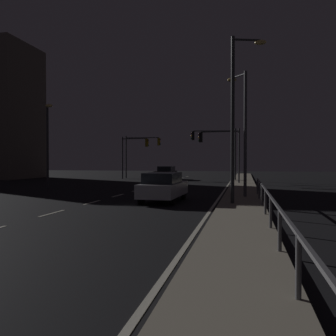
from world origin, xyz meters
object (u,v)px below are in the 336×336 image
at_px(street_lamp_far_end, 48,138).
at_px(traffic_light_overhead_east, 134,149).
at_px(car_oncoming, 166,173).
at_px(traffic_light_mid_left, 141,148).
at_px(car, 163,187).
at_px(street_lamp_median, 243,122).
at_px(street_lamp_corner, 237,105).
at_px(traffic_light_mid_right, 221,145).
at_px(traffic_light_near_left, 216,143).

bearing_deg(street_lamp_far_end, traffic_light_overhead_east, 82.71).
height_order(car_oncoming, traffic_light_mid_left, traffic_light_mid_left).
bearing_deg(car_oncoming, car, -78.05).
bearing_deg(street_lamp_median, traffic_light_overhead_east, 122.38).
distance_m(traffic_light_overhead_east, street_lamp_median, 24.38).
height_order(traffic_light_overhead_east, street_lamp_corner, street_lamp_corner).
bearing_deg(street_lamp_far_end, traffic_light_mid_right, 34.52).
distance_m(car_oncoming, traffic_light_mid_right, 9.92).
xyz_separation_m(car_oncoming, traffic_light_near_left, (5.96, -1.51, 3.32)).
bearing_deg(traffic_light_overhead_east, street_lamp_corner, -62.17).
height_order(traffic_light_near_left, street_lamp_far_end, street_lamp_far_end).
bearing_deg(traffic_light_overhead_east, traffic_light_near_left, -11.60).
distance_m(car, street_lamp_far_end, 13.50).
distance_m(traffic_light_overhead_east, street_lamp_corner, 27.48).
relative_size(street_lamp_far_end, street_lamp_corner, 0.82).
bearing_deg(car_oncoming, street_lamp_corner, -69.86).
distance_m(car_oncoming, street_lamp_corner, 25.59).
bearing_deg(street_lamp_far_end, car_oncoming, 68.31).
relative_size(traffic_light_mid_left, street_lamp_corner, 0.67).
distance_m(car, traffic_light_near_left, 21.48).
xyz_separation_m(traffic_light_near_left, street_lamp_corner, (2.74, -22.21, 0.75)).
bearing_deg(traffic_light_mid_left, traffic_light_near_left, -23.62).
relative_size(traffic_light_overhead_east, traffic_light_mid_left, 0.95).
bearing_deg(traffic_light_mid_left, car, -71.25).
bearing_deg(street_lamp_far_end, traffic_light_near_left, 49.11).
relative_size(traffic_light_overhead_east, street_lamp_far_end, 0.78).
relative_size(car_oncoming, traffic_light_mid_right, 0.87).
height_order(car, traffic_light_overhead_east, traffic_light_overhead_east).
relative_size(traffic_light_mid_right, street_lamp_corner, 0.64).
relative_size(car, street_lamp_median, 0.62).
relative_size(traffic_light_near_left, street_lamp_median, 0.78).
relative_size(traffic_light_mid_right, street_lamp_median, 0.71).
height_order(traffic_light_mid_right, traffic_light_mid_left, traffic_light_mid_left).
xyz_separation_m(traffic_light_mid_right, street_lamp_far_end, (-12.96, -8.91, 0.28)).
xyz_separation_m(street_lamp_far_end, street_lamp_corner, (14.87, -8.20, 0.85)).
bearing_deg(traffic_light_mid_right, street_lamp_corner, -83.62).
bearing_deg(traffic_light_near_left, traffic_light_overhead_east, 168.40).
bearing_deg(car_oncoming, traffic_light_near_left, -14.24).
relative_size(traffic_light_near_left, street_lamp_far_end, 0.85).
bearing_deg(traffic_light_mid_left, street_lamp_far_end, -97.25).
distance_m(car, traffic_light_overhead_east, 25.06).
height_order(traffic_light_overhead_east, traffic_light_mid_right, traffic_light_mid_right).
relative_size(traffic_light_overhead_east, street_lamp_corner, 0.64).
height_order(car_oncoming, street_lamp_median, street_lamp_median).
bearing_deg(traffic_light_near_left, traffic_light_mid_right, -80.79).
bearing_deg(car, street_lamp_median, 33.00).
bearing_deg(street_lamp_corner, car, 165.31).
bearing_deg(street_lamp_far_end, traffic_light_mid_left, 82.75).
bearing_deg(car_oncoming, street_lamp_far_end, -111.69).
bearing_deg(traffic_light_overhead_east, traffic_light_mid_left, 82.98).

